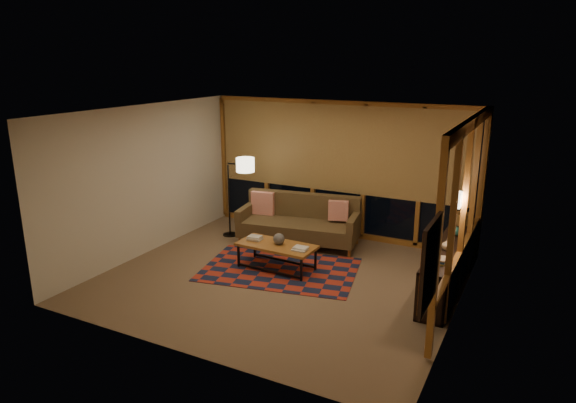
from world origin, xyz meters
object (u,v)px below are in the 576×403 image
at_px(coffee_table, 277,257).
at_px(floor_lamp, 229,196).
at_px(sofa, 299,221).
at_px(bookshelf, 450,263).

distance_m(coffee_table, floor_lamp, 2.08).
bearing_deg(sofa, bookshelf, -20.02).
xyz_separation_m(sofa, bookshelf, (2.93, -0.56, -0.10)).
distance_m(sofa, coffee_table, 1.29).
relative_size(coffee_table, floor_lamp, 0.82).
xyz_separation_m(coffee_table, bookshelf, (2.73, 0.70, 0.14)).
height_order(sofa, coffee_table, sofa).
bearing_deg(floor_lamp, sofa, -0.52).
bearing_deg(bookshelf, coffee_table, -165.68).
height_order(coffee_table, bookshelf, bookshelf).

